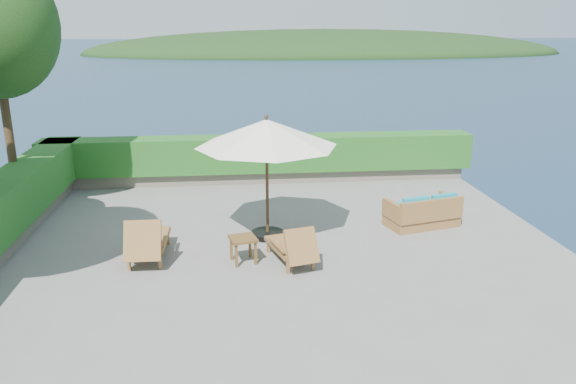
{
  "coord_description": "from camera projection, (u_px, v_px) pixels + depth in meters",
  "views": [
    {
      "loc": [
        -0.87,
        -10.32,
        4.45
      ],
      "look_at": [
        0.3,
        0.8,
        1.1
      ],
      "focal_mm": 35.0,
      "sensor_mm": 36.0,
      "label": 1
    }
  ],
  "objects": [
    {
      "name": "planter_wall_far",
      "position": [
        261.0,
        176.0,
        16.48
      ],
      "size": [
        12.0,
        0.6,
        0.36
      ],
      "primitive_type": "cube",
      "color": "slate",
      "rests_on": "ground"
    },
    {
      "name": "wicker_loveseat",
      "position": [
        423.0,
        214.0,
        12.79
      ],
      "size": [
        1.78,
        1.21,
        0.8
      ],
      "rotation": [
        0.0,
        0.0,
        0.25
      ],
      "color": "olive",
      "rests_on": "ground"
    },
    {
      "name": "foundation",
      "position": [
        278.0,
        326.0,
        11.64
      ],
      "size": [
        12.0,
        12.0,
        3.0
      ],
      "primitive_type": "cube",
      "color": "#50483F",
      "rests_on": "ocean"
    },
    {
      "name": "side_table",
      "position": [
        243.0,
        242.0,
        10.82
      ],
      "size": [
        0.59,
        0.59,
        0.52
      ],
      "rotation": [
        0.0,
        0.0,
        0.24
      ],
      "color": "brown",
      "rests_on": "ground"
    },
    {
      "name": "offshore_island",
      "position": [
        326.0,
        54.0,
        147.93
      ],
      "size": [
        126.0,
        57.6,
        12.6
      ],
      "primitive_type": "ellipsoid",
      "color": "#173213",
      "rests_on": "ocean"
    },
    {
      "name": "lounge_left",
      "position": [
        147.0,
        241.0,
        10.94
      ],
      "size": [
        0.78,
        1.68,
        0.96
      ],
      "rotation": [
        0.0,
        0.0,
        -0.02
      ],
      "color": "olive",
      "rests_on": "ground"
    },
    {
      "name": "patio_umbrella",
      "position": [
        267.0,
        134.0,
        11.6
      ],
      "size": [
        3.18,
        3.18,
        2.68
      ],
      "rotation": [
        0.0,
        0.0,
        0.06
      ],
      "color": "black",
      "rests_on": "ground"
    },
    {
      "name": "hedge_far",
      "position": [
        260.0,
        153.0,
        16.29
      ],
      "size": [
        12.4,
        0.9,
        1.0
      ],
      "primitive_type": "cube",
      "color": "#204F16",
      "rests_on": "planter_wall_far"
    },
    {
      "name": "ground",
      "position": [
        277.0,
        256.0,
        11.2
      ],
      "size": [
        12.0,
        12.0,
        0.0
      ],
      "primitive_type": "plane",
      "color": "slate",
      "rests_on": "ground"
    },
    {
      "name": "lounge_right",
      "position": [
        292.0,
        246.0,
        10.78
      ],
      "size": [
        0.97,
        1.57,
        0.85
      ],
      "rotation": [
        0.0,
        0.0,
        0.27
      ],
      "color": "olive",
      "rests_on": "ground"
    }
  ]
}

